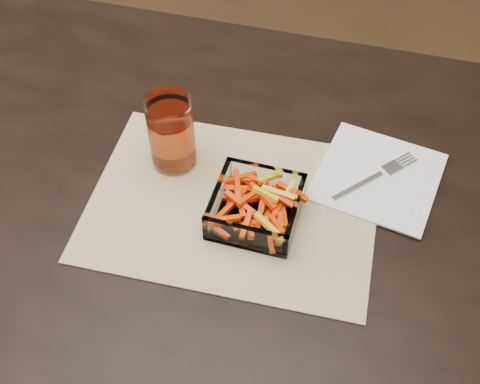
% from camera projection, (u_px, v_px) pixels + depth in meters
% --- Properties ---
extents(dining_table, '(1.60, 0.90, 0.75)m').
position_uv_depth(dining_table, '(152.00, 210.00, 1.06)').
color(dining_table, black).
rests_on(dining_table, ground).
extents(placemat, '(0.46, 0.35, 0.00)m').
position_uv_depth(placemat, '(233.00, 204.00, 0.95)').
color(placemat, tan).
rests_on(placemat, dining_table).
extents(glass_bowl, '(0.13, 0.13, 0.05)m').
position_uv_depth(glass_bowl, '(256.00, 208.00, 0.92)').
color(glass_bowl, white).
rests_on(glass_bowl, placemat).
extents(tumbler, '(0.07, 0.07, 0.13)m').
position_uv_depth(tumbler, '(172.00, 135.00, 0.96)').
color(tumbler, white).
rests_on(tumbler, placemat).
extents(napkin, '(0.22, 0.22, 0.00)m').
position_uv_depth(napkin, '(378.00, 176.00, 0.99)').
color(napkin, white).
rests_on(napkin, placemat).
extents(fork, '(0.13, 0.14, 0.00)m').
position_uv_depth(fork, '(377.00, 176.00, 0.98)').
color(fork, silver).
rests_on(fork, napkin).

